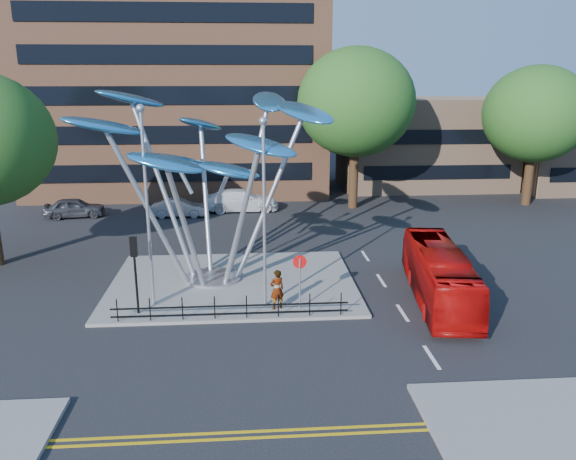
{
  "coord_description": "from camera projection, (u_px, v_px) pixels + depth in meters",
  "views": [
    {
      "loc": [
        -0.19,
        -20.3,
        10.16
      ],
      "look_at": [
        1.6,
        4.0,
        3.33
      ],
      "focal_mm": 35.0,
      "sensor_mm": 36.0,
      "label": 1
    }
  ],
  "objects": [
    {
      "name": "parked_car_right",
      "position": [
        241.0,
        200.0,
        42.66
      ],
      "size": [
        5.79,
        2.63,
        1.64
      ],
      "primitive_type": "imported",
      "rotation": [
        0.0,
        0.0,
        1.63
      ],
      "color": "white",
      "rests_on": "ground"
    },
    {
      "name": "pedestrian",
      "position": [
        277.0,
        289.0,
        24.47
      ],
      "size": [
        0.77,
        0.63,
        1.8
      ],
      "primitive_type": "imported",
      "rotation": [
        0.0,
        0.0,
        3.49
      ],
      "color": "gray",
      "rests_on": "traffic_island"
    },
    {
      "name": "red_bus",
      "position": [
        439.0,
        274.0,
        25.72
      ],
      "size": [
        3.29,
        9.17,
        2.5
      ],
      "primitive_type": "imported",
      "rotation": [
        0.0,
        0.0,
        -0.14
      ],
      "color": "#AC0907",
      "rests_on": "ground"
    },
    {
      "name": "pedestrian_railing_front",
      "position": [
        231.0,
        309.0,
        23.66
      ],
      "size": [
        10.0,
        0.06,
        1.0
      ],
      "color": "black",
      "rests_on": "traffic_island"
    },
    {
      "name": "ground",
      "position": [
        255.0,
        339.0,
        22.25
      ],
      "size": [
        120.0,
        120.0,
        0.0
      ],
      "primitive_type": "plane",
      "color": "black",
      "rests_on": "ground"
    },
    {
      "name": "low_building_near",
      "position": [
        425.0,
        143.0,
        51.1
      ],
      "size": [
        15.0,
        8.0,
        8.0
      ],
      "primitive_type": "cube",
      "color": "tan",
      "rests_on": "ground"
    },
    {
      "name": "street_lamp_right",
      "position": [
        264.0,
        197.0,
        23.79
      ],
      "size": [
        0.36,
        0.36,
        8.3
      ],
      "color": "#9EA0A5",
      "rests_on": "traffic_island"
    },
    {
      "name": "street_lamp_left",
      "position": [
        146.0,
        190.0,
        23.84
      ],
      "size": [
        0.36,
        0.36,
        8.8
      ],
      "color": "#9EA0A5",
      "rests_on": "traffic_island"
    },
    {
      "name": "traffic_island",
      "position": [
        233.0,
        283.0,
        27.92
      ],
      "size": [
        12.0,
        9.0,
        0.15
      ],
      "primitive_type": "cube",
      "color": "slate",
      "rests_on": "ground"
    },
    {
      "name": "leaf_sculpture",
      "position": [
        207.0,
        145.0,
        26.66
      ],
      "size": [
        12.72,
        9.54,
        9.51
      ],
      "color": "#9EA0A5",
      "rests_on": "traffic_island"
    },
    {
      "name": "parked_car_left",
      "position": [
        75.0,
        208.0,
        40.77
      ],
      "size": [
        4.44,
        2.34,
        1.44
      ],
      "primitive_type": "imported",
      "rotation": [
        0.0,
        0.0,
        1.73
      ],
      "color": "#414249",
      "rests_on": "ground"
    },
    {
      "name": "double_yellow_far",
      "position": [
        259.0,
        438.0,
        16.2
      ],
      "size": [
        40.0,
        0.12,
        0.01
      ],
      "primitive_type": "cube",
      "color": "gold",
      "rests_on": "ground"
    },
    {
      "name": "traffic_light_island",
      "position": [
        134.0,
        259.0,
        23.59
      ],
      "size": [
        0.28,
        0.18,
        3.42
      ],
      "color": "black",
      "rests_on": "traffic_island"
    },
    {
      "name": "double_yellow_near",
      "position": [
        259.0,
        431.0,
        16.48
      ],
      "size": [
        40.0,
        0.12,
        0.01
      ],
      "primitive_type": "cube",
      "color": "gold",
      "rests_on": "ground"
    },
    {
      "name": "brick_tower",
      "position": [
        177.0,
        15.0,
        48.5
      ],
      "size": [
        25.0,
        15.0,
        30.0
      ],
      "primitive_type": "cube",
      "color": "#955E41",
      "rests_on": "ground"
    },
    {
      "name": "tree_right",
      "position": [
        356.0,
        103.0,
        41.77
      ],
      "size": [
        8.8,
        8.8,
        12.11
      ],
      "color": "black",
      "rests_on": "ground"
    },
    {
      "name": "tree_far",
      "position": [
        536.0,
        114.0,
        43.01
      ],
      "size": [
        8.0,
        8.0,
        10.81
      ],
      "color": "black",
      "rests_on": "ground"
    },
    {
      "name": "parked_car_mid",
      "position": [
        179.0,
        208.0,
        40.95
      ],
      "size": [
        3.98,
        1.45,
        1.3
      ],
      "primitive_type": "imported",
      "rotation": [
        0.0,
        0.0,
        1.55
      ],
      "color": "#9DA0A5",
      "rests_on": "ground"
    },
    {
      "name": "no_entry_sign_island",
      "position": [
        300.0,
        273.0,
        24.31
      ],
      "size": [
        0.6,
        0.1,
        2.45
      ],
      "color": "#9EA0A5",
      "rests_on": "traffic_island"
    }
  ]
}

